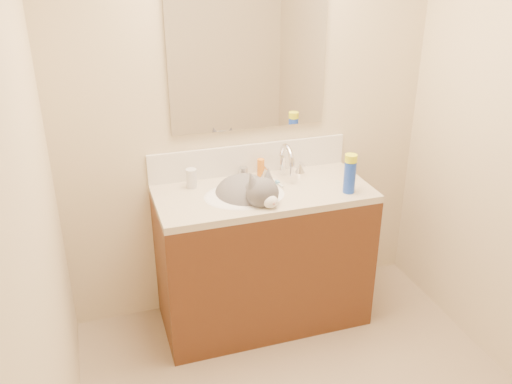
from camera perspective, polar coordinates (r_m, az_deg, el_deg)
room_shell at (r=1.94m, az=10.15°, el=5.63°), size 2.24×2.54×2.52m
vanity_cabinet at (r=3.22m, az=0.75°, el=-7.12°), size 1.20×0.55×0.82m
counter_slab at (r=3.02m, az=0.79°, el=-0.17°), size 1.20×0.55×0.04m
basin at (r=2.98m, az=-1.22°, el=-1.57°), size 0.45×0.36×0.14m
faucet at (r=3.15m, az=3.12°, el=3.01°), size 0.28×0.20×0.21m
cat at (r=2.97m, az=-0.83°, el=-0.50°), size 0.46×0.50×0.35m
backsplash at (r=3.20m, az=-0.70°, el=3.51°), size 1.20×0.02×0.18m
mirror at (r=3.04m, az=-0.75°, el=13.92°), size 0.90×0.02×0.80m
pill_bottle at (r=3.05m, az=-6.82°, el=1.44°), size 0.08×0.08×0.11m
pill_label at (r=3.05m, az=-6.80°, el=1.23°), size 0.07×0.07×0.04m
silver_jar at (r=3.17m, az=-1.35°, el=2.10°), size 0.07×0.07×0.06m
amber_bottle at (r=3.18m, az=0.51°, el=2.59°), size 0.05×0.05×0.11m
toothbrush at (r=3.09m, az=2.28°, el=0.96°), size 0.03×0.12×0.01m
toothbrush_head at (r=3.09m, az=2.28°, el=1.03°), size 0.02×0.03×0.02m
spray_can at (r=3.00m, az=9.82°, el=1.54°), size 0.08×0.08×0.18m
spray_cap at (r=2.95m, az=9.98°, el=3.52°), size 0.09×0.09×0.04m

